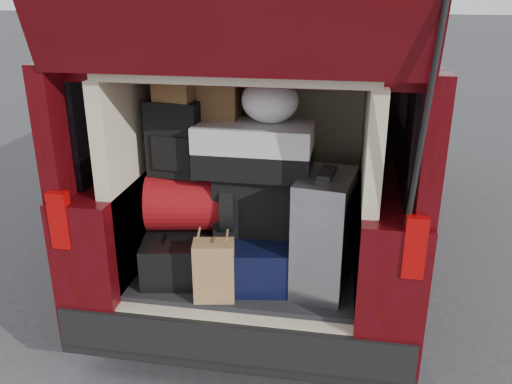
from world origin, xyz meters
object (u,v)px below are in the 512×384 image
(black_hardshell, at_px, (186,248))
(black_soft_case, at_px, (258,201))
(backpack, at_px, (176,138))
(twotone_duffel, at_px, (254,149))
(red_duffel, at_px, (191,202))
(navy_hardshell, at_px, (256,254))
(silver_roller, at_px, (324,233))
(kraft_bag, at_px, (214,271))

(black_hardshell, bearing_deg, black_soft_case, -1.97)
(black_soft_case, height_order, backpack, backpack)
(twotone_duffel, bearing_deg, black_soft_case, 52.22)
(red_duffel, xyz_separation_m, black_soft_case, (0.39, 0.03, 0.02))
(navy_hardshell, relative_size, silver_roller, 0.89)
(kraft_bag, xyz_separation_m, red_duffel, (-0.21, 0.34, 0.24))
(black_soft_case, relative_size, backpack, 1.13)
(backpack, xyz_separation_m, twotone_duffel, (0.44, -0.01, -0.04))
(kraft_bag, distance_m, twotone_duffel, 0.68)
(silver_roller, relative_size, twotone_duffel, 1.03)
(silver_roller, xyz_separation_m, black_soft_case, (-0.38, 0.15, 0.10))
(black_hardshell, height_order, backpack, backpack)
(navy_hardshell, distance_m, black_soft_case, 0.31)
(silver_roller, height_order, red_duffel, silver_roller)
(backpack, bearing_deg, silver_roller, -2.58)
(navy_hardshell, bearing_deg, twotone_duffel, 104.25)
(red_duffel, distance_m, backpack, 0.38)
(navy_hardshell, bearing_deg, black_soft_case, 79.50)
(red_duffel, relative_size, black_soft_case, 1.04)
(black_hardshell, height_order, twotone_duffel, twotone_duffel)
(red_duffel, height_order, twotone_duffel, twotone_duffel)
(navy_hardshell, bearing_deg, kraft_bag, -128.64)
(red_duffel, bearing_deg, twotone_duffel, -9.13)
(navy_hardshell, distance_m, twotone_duffel, 0.61)
(silver_roller, xyz_separation_m, twotone_duffel, (-0.40, 0.12, 0.41))
(silver_roller, height_order, kraft_bag, silver_roller)
(navy_hardshell, bearing_deg, silver_roller, -19.94)
(black_hardshell, height_order, silver_roller, silver_roller)
(red_duffel, xyz_separation_m, backpack, (-0.08, 0.01, 0.37))
(black_hardshell, xyz_separation_m, kraft_bag, (0.25, -0.31, 0.04))
(navy_hardshell, relative_size, twotone_duffel, 0.92)
(silver_roller, distance_m, red_duffel, 0.78)
(kraft_bag, relative_size, red_duffel, 0.66)
(black_hardshell, distance_m, twotone_duffel, 0.74)
(backpack, bearing_deg, navy_hardshell, -0.25)
(black_hardshell, height_order, navy_hardshell, navy_hardshell)
(black_soft_case, distance_m, backpack, 0.58)
(kraft_bag, height_order, twotone_duffel, twotone_duffel)
(black_soft_case, relative_size, twotone_duffel, 0.76)
(kraft_bag, bearing_deg, twotone_duffel, 55.49)
(black_soft_case, height_order, twotone_duffel, twotone_duffel)
(backpack, height_order, twotone_duffel, backpack)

